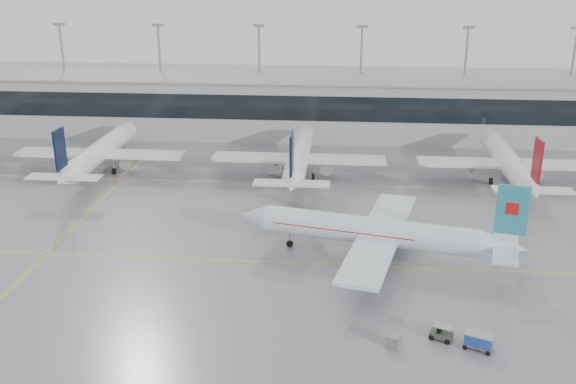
# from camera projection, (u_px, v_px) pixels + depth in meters

# --- Properties ---
(ground) EXTENTS (320.00, 320.00, 0.00)m
(ground) POSITION_uv_depth(u_px,v_px,m) (280.00, 262.00, 79.55)
(ground) COLOR gray
(ground) RESTS_ON ground
(taxi_line_main) EXTENTS (120.00, 0.25, 0.01)m
(taxi_line_main) POSITION_uv_depth(u_px,v_px,m) (280.00, 262.00, 79.55)
(taxi_line_main) COLOR gold
(taxi_line_main) RESTS_ON ground
(taxi_line_north) EXTENTS (120.00, 0.25, 0.01)m
(taxi_line_north) POSITION_uv_depth(u_px,v_px,m) (297.00, 184.00, 107.66)
(taxi_line_north) COLOR gold
(taxi_line_north) RESTS_ON ground
(taxi_line_cross) EXTENTS (0.25, 60.00, 0.01)m
(taxi_line_cross) POSITION_uv_depth(u_px,v_px,m) (90.00, 211.00, 95.99)
(taxi_line_cross) COLOR gold
(taxi_line_cross) RESTS_ON ground
(terminal) EXTENTS (180.00, 15.00, 12.00)m
(terminal) POSITION_uv_depth(u_px,v_px,m) (308.00, 108.00, 135.62)
(terminal) COLOR #9B9B9F
(terminal) RESTS_ON ground
(terminal_glass) EXTENTS (180.00, 0.20, 5.00)m
(terminal_glass) POSITION_uv_depth(u_px,v_px,m) (306.00, 108.00, 128.04)
(terminal_glass) COLOR black
(terminal_glass) RESTS_ON ground
(terminal_roof) EXTENTS (182.00, 16.00, 0.40)m
(terminal_roof) POSITION_uv_depth(u_px,v_px,m) (308.00, 78.00, 133.52)
(terminal_roof) COLOR gray
(terminal_roof) RESTS_ON ground
(light_masts) EXTENTS (156.40, 1.00, 22.60)m
(light_masts) POSITION_uv_depth(u_px,v_px,m) (310.00, 68.00, 138.76)
(light_masts) COLOR gray
(light_masts) RESTS_ON ground
(air_canada_jet) EXTENTS (35.99, 29.14, 11.37)m
(air_canada_jet) POSITION_uv_depth(u_px,v_px,m) (379.00, 232.00, 79.37)
(air_canada_jet) COLOR silver
(air_canada_jet) RESTS_ON ground
(parked_jet_b) EXTENTS (29.64, 36.96, 11.72)m
(parked_jet_b) POSITION_uv_depth(u_px,v_px,m) (100.00, 152.00, 112.64)
(parked_jet_b) COLOR silver
(parked_jet_b) RESTS_ON ground
(parked_jet_c) EXTENTS (29.64, 36.96, 11.72)m
(parked_jet_c) POSITION_uv_depth(u_px,v_px,m) (299.00, 156.00, 109.86)
(parked_jet_c) COLOR silver
(parked_jet_c) RESTS_ON ground
(parked_jet_d) EXTENTS (29.64, 36.96, 11.72)m
(parked_jet_d) POSITION_uv_depth(u_px,v_px,m) (507.00, 161.00, 107.09)
(parked_jet_d) COLOR silver
(parked_jet_d) RESTS_ON ground
(baggage_tug) EXTENTS (3.21, 2.05, 1.55)m
(baggage_tug) POSITION_uv_depth(u_px,v_px,m) (441.00, 334.00, 63.21)
(baggage_tug) COLOR #3A4034
(baggage_tug) RESTS_ON ground
(baggage_cart) EXTENTS (3.08, 2.43, 1.68)m
(baggage_cart) POSITION_uv_depth(u_px,v_px,m) (479.00, 340.00, 61.50)
(baggage_cart) COLOR gray
(baggage_cart) RESTS_ON ground
(gse_unit) EXTENTS (1.67, 1.62, 1.29)m
(gse_unit) POSITION_uv_depth(u_px,v_px,m) (394.00, 341.00, 61.90)
(gse_unit) COLOR slate
(gse_unit) RESTS_ON ground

